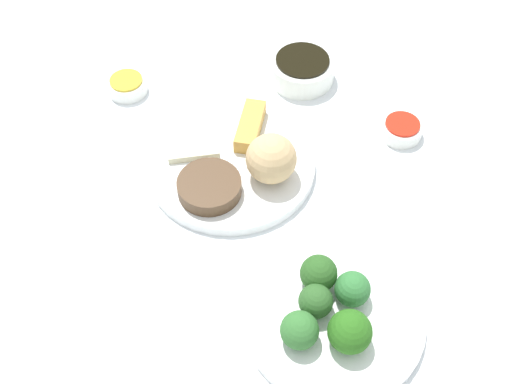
# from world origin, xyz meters

# --- Properties ---
(tabletop) EXTENTS (2.20, 2.20, 0.02)m
(tabletop) POSITION_xyz_m (0.00, 0.00, 0.01)
(tabletop) COLOR white
(tabletop) RESTS_ON ground
(main_plate) EXTENTS (0.25, 0.25, 0.02)m
(main_plate) POSITION_xyz_m (0.02, 0.01, 0.03)
(main_plate) COLOR white
(main_plate) RESTS_ON tabletop
(rice_scoop) EXTENTS (0.07, 0.07, 0.07)m
(rice_scoop) POSITION_xyz_m (0.05, -0.05, 0.07)
(rice_scoop) COLOR tan
(rice_scoop) RESTS_ON main_plate
(spring_roll) EXTENTS (0.09, 0.09, 0.02)m
(spring_roll) POSITION_xyz_m (0.08, 0.04, 0.05)
(spring_roll) COLOR gold
(spring_roll) RESTS_ON main_plate
(crab_rangoon_wonton) EXTENTS (0.09, 0.09, 0.01)m
(crab_rangoon_wonton) POSITION_xyz_m (-0.01, 0.06, 0.04)
(crab_rangoon_wonton) COLOR beige
(crab_rangoon_wonton) RESTS_ON main_plate
(stir_fry_heap) EXTENTS (0.09, 0.09, 0.02)m
(stir_fry_heap) POSITION_xyz_m (-0.04, -0.03, 0.05)
(stir_fry_heap) COLOR #4F3723
(stir_fry_heap) RESTS_ON main_plate
(broccoli_plate) EXTENTS (0.23, 0.23, 0.01)m
(broccoli_plate) POSITION_xyz_m (-0.01, -0.27, 0.03)
(broccoli_plate) COLOR white
(broccoli_plate) RESTS_ON tabletop
(broccoli_floret_0) EXTENTS (0.04, 0.04, 0.04)m
(broccoli_floret_0) POSITION_xyz_m (-0.03, -0.26, 0.06)
(broccoli_floret_0) COLOR #2C5A26
(broccoli_floret_0) RESTS_ON broccoli_plate
(broccoli_floret_1) EXTENTS (0.05, 0.05, 0.05)m
(broccoli_floret_1) POSITION_xyz_m (-0.02, -0.31, 0.06)
(broccoli_floret_1) COLOR #28651A
(broccoli_floret_1) RESTS_ON broccoli_plate
(broccoli_floret_2) EXTENTS (0.05, 0.05, 0.05)m
(broccoli_floret_2) POSITION_xyz_m (0.02, -0.27, 0.06)
(broccoli_floret_2) COLOR #327537
(broccoli_floret_2) RESTS_ON broccoli_plate
(broccoli_floret_3) EXTENTS (0.05, 0.05, 0.05)m
(broccoli_floret_3) POSITION_xyz_m (-0.07, -0.28, 0.06)
(broccoli_floret_3) COLOR #336E30
(broccoli_floret_3) RESTS_ON broccoli_plate
(broccoli_floret_5) EXTENTS (0.05, 0.05, 0.05)m
(broccoli_floret_5) POSITION_xyz_m (0.00, -0.23, 0.06)
(broccoli_floret_5) COLOR #295820
(broccoli_floret_5) RESTS_ON broccoli_plate
(soy_sauce_bowl) EXTENTS (0.11, 0.11, 0.04)m
(soy_sauce_bowl) POSITION_xyz_m (0.23, 0.11, 0.04)
(soy_sauce_bowl) COLOR white
(soy_sauce_bowl) RESTS_ON tabletop
(soy_sauce_bowl_liquid) EXTENTS (0.09, 0.09, 0.00)m
(soy_sauce_bowl_liquid) POSITION_xyz_m (0.23, 0.11, 0.06)
(soy_sauce_bowl_liquid) COLOR black
(soy_sauce_bowl_liquid) RESTS_ON soy_sauce_bowl
(sauce_ramekin_hot_mustard) EXTENTS (0.06, 0.06, 0.02)m
(sauce_ramekin_hot_mustard) POSITION_xyz_m (-0.03, 0.24, 0.03)
(sauce_ramekin_hot_mustard) COLOR white
(sauce_ramekin_hot_mustard) RESTS_ON tabletop
(sauce_ramekin_hot_mustard_liquid) EXTENTS (0.05, 0.05, 0.00)m
(sauce_ramekin_hot_mustard_liquid) POSITION_xyz_m (-0.03, 0.24, 0.04)
(sauce_ramekin_hot_mustard_liquid) COLOR yellow
(sauce_ramekin_hot_mustard_liquid) RESTS_ON sauce_ramekin_hot_mustard
(sauce_ramekin_sweet_and_sour) EXTENTS (0.06, 0.06, 0.02)m
(sauce_ramekin_sweet_and_sour) POSITION_xyz_m (0.28, -0.09, 0.03)
(sauce_ramekin_sweet_and_sour) COLOR white
(sauce_ramekin_sweet_and_sour) RESTS_ON tabletop
(sauce_ramekin_sweet_and_sour_liquid) EXTENTS (0.05, 0.05, 0.00)m
(sauce_ramekin_sweet_and_sour_liquid) POSITION_xyz_m (0.28, -0.09, 0.04)
(sauce_ramekin_sweet_and_sour_liquid) COLOR red
(sauce_ramekin_sweet_and_sour_liquid) RESTS_ON sauce_ramekin_sweet_and_sour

